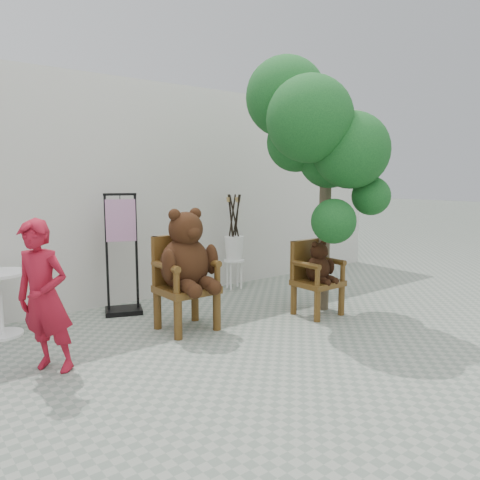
{
  "coord_description": "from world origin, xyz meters",
  "views": [
    {
      "loc": [
        -3.15,
        -3.26,
        1.71
      ],
      "look_at": [
        0.34,
        1.17,
        0.95
      ],
      "focal_mm": 35.0,
      "sensor_mm": 36.0,
      "label": 1
    }
  ],
  "objects_px": {
    "chair_small": "(316,270)",
    "tree": "(316,135)",
    "stool_bucket": "(234,247)",
    "chair_big": "(186,263)",
    "display_stand": "(122,268)",
    "person": "(45,298)"
  },
  "relations": [
    {
      "from": "tree",
      "to": "display_stand",
      "type": "bearing_deg",
      "value": 141.55
    },
    {
      "from": "display_stand",
      "to": "chair_small",
      "type": "bearing_deg",
      "value": -17.78
    },
    {
      "from": "person",
      "to": "display_stand",
      "type": "relative_size",
      "value": 0.9
    },
    {
      "from": "person",
      "to": "display_stand",
      "type": "bearing_deg",
      "value": 98.62
    },
    {
      "from": "display_stand",
      "to": "tree",
      "type": "xyz_separation_m",
      "value": [
        1.87,
        -1.49,
        1.63
      ]
    },
    {
      "from": "chair_big",
      "to": "tree",
      "type": "bearing_deg",
      "value": -16.01
    },
    {
      "from": "display_stand",
      "to": "stool_bucket",
      "type": "xyz_separation_m",
      "value": [
        1.9,
        0.18,
        0.06
      ]
    },
    {
      "from": "tree",
      "to": "chair_small",
      "type": "bearing_deg",
      "value": -73.72
    },
    {
      "from": "chair_big",
      "to": "stool_bucket",
      "type": "height_order",
      "value": "stool_bucket"
    },
    {
      "from": "chair_big",
      "to": "chair_small",
      "type": "relative_size",
      "value": 1.47
    },
    {
      "from": "chair_big",
      "to": "tree",
      "type": "distance_m",
      "value": 2.18
    },
    {
      "from": "chair_big",
      "to": "display_stand",
      "type": "xyz_separation_m",
      "value": [
        -0.3,
        1.03,
        -0.18
      ]
    },
    {
      "from": "chair_big",
      "to": "display_stand",
      "type": "relative_size",
      "value": 0.91
    },
    {
      "from": "chair_small",
      "to": "tree",
      "type": "distance_m",
      "value": 1.65
    },
    {
      "from": "chair_small",
      "to": "tree",
      "type": "xyz_separation_m",
      "value": [
        -0.01,
        0.04,
        1.65
      ]
    },
    {
      "from": "person",
      "to": "stool_bucket",
      "type": "bearing_deg",
      "value": 78.25
    },
    {
      "from": "stool_bucket",
      "to": "tree",
      "type": "distance_m",
      "value": 2.29
    },
    {
      "from": "chair_small",
      "to": "tree",
      "type": "height_order",
      "value": "tree"
    },
    {
      "from": "stool_bucket",
      "to": "chair_big",
      "type": "bearing_deg",
      "value": -142.87
    },
    {
      "from": "chair_big",
      "to": "display_stand",
      "type": "distance_m",
      "value": 1.09
    },
    {
      "from": "display_stand",
      "to": "person",
      "type": "bearing_deg",
      "value": -113.09
    },
    {
      "from": "stool_bucket",
      "to": "tree",
      "type": "xyz_separation_m",
      "value": [
        -0.03,
        -1.67,
        1.57
      ]
    }
  ]
}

